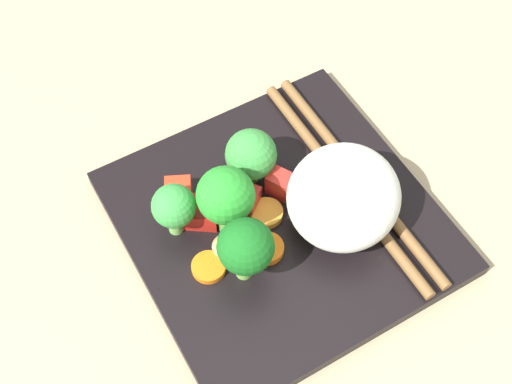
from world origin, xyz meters
TOP-DOWN VIEW (x-y plane):
  - ground_plane at (0.00, 0.00)cm, footprint 110.00×110.00cm
  - square_plate at (0.00, 0.00)cm, footprint 23.26×23.26cm
  - rice_mound at (-3.99, 2.43)cm, footprint 12.17×12.05cm
  - broccoli_floret_0 at (3.87, -1.48)cm, footprint 4.41×4.41cm
  - broccoli_floret_1 at (-0.00, -4.56)cm, footprint 4.12×4.12cm
  - broccoli_floret_2 at (4.65, 2.82)cm, footprint 4.16×4.16cm
  - broccoli_floret_3 at (7.38, -3.23)cm, footprint 3.40×3.40cm
  - carrot_slice_0 at (2.36, 1.99)cm, footprint 3.51×3.51cm
  - carrot_slice_1 at (3.54, -4.08)cm, footprint 3.21×3.21cm
  - carrot_slice_2 at (6.94, 1.14)cm, footprint 3.54×3.54cm
  - carrot_slice_3 at (0.78, -0.76)cm, footprint 3.28×3.28cm
  - carrot_slice_4 at (2.01, -5.42)cm, footprint 2.56×2.56cm
  - pepper_chunk_0 at (-1.30, -2.12)cm, footprint 2.39×2.55cm
  - pepper_chunk_1 at (1.95, -2.59)cm, footprint 3.23×3.31cm
  - pepper_chunk_2 at (6.12, -5.35)cm, footprint 2.61×2.49cm
  - pepper_chunk_3 at (5.48, -3.10)cm, footprint 3.74×3.58cm
  - chicken_piece_3 at (4.91, 0.60)cm, footprint 3.36×3.23cm
  - chopstick_pair at (-6.69, -0.42)cm, footprint 2.43×22.88cm

SIDE VIEW (x-z plane):
  - ground_plane at x=0.00cm, z-range -2.00..0.00cm
  - square_plate at x=0.00cm, z-range 0.00..1.26cm
  - carrot_slice_4 at x=2.01cm, z-range 1.26..1.75cm
  - carrot_slice_1 at x=3.54cm, z-range 1.26..1.78cm
  - carrot_slice_2 at x=6.94cm, z-range 1.26..1.84cm
  - carrot_slice_3 at x=0.78cm, z-range 1.26..1.87cm
  - carrot_slice_0 at x=2.36cm, z-range 1.26..1.95cm
  - chopstick_pair at x=-6.69cm, z-range 1.26..2.15cm
  - chicken_piece_3 at x=4.91cm, z-range 1.26..2.88cm
  - pepper_chunk_1 at x=1.95cm, z-range 1.26..3.08cm
  - pepper_chunk_3 at x=5.48cm, z-range 1.26..3.15cm
  - pepper_chunk_0 at x=-1.30cm, z-range 1.26..3.43cm
  - pepper_chunk_2 at x=6.12cm, z-range 1.26..3.63cm
  - broccoli_floret_1 at x=0.00cm, z-range 1.61..6.84cm
  - broccoli_floret_3 at x=7.38cm, z-range 1.87..6.83cm
  - rice_mound at x=-3.99cm, z-range 1.26..7.89cm
  - broccoli_floret_2 at x=4.65cm, z-range 2.14..8.38cm
  - broccoli_floret_0 at x=3.87cm, z-range 2.04..8.62cm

